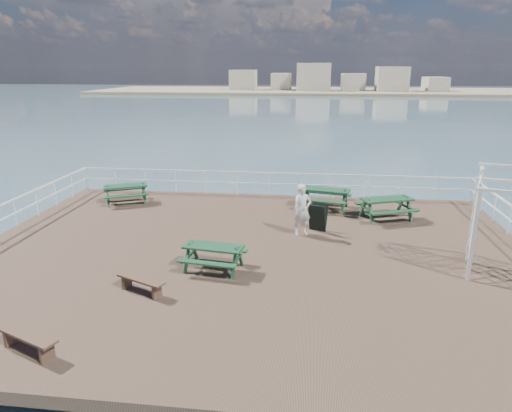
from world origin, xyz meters
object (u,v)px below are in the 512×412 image
at_px(flat_bench_near, 28,338).
at_px(person, 302,210).
at_px(flat_bench_far, 141,282).
at_px(picnic_table_d, 214,252).
at_px(picnic_table_a, 126,190).
at_px(picnic_table_b, 325,194).
at_px(picnic_table_c, 387,204).

height_order(flat_bench_near, person, person).
bearing_deg(person, flat_bench_far, -154.46).
bearing_deg(picnic_table_d, flat_bench_far, -125.66).
xyz_separation_m(picnic_table_d, flat_bench_far, (-1.58, -1.65, -0.22)).
relative_size(flat_bench_near, flat_bench_far, 1.06).
distance_m(picnic_table_a, person, 8.30).
xyz_separation_m(picnic_table_b, picnic_table_c, (2.33, -1.08, -0.01)).
bearing_deg(picnic_table_d, picnic_table_a, 137.79).
xyz_separation_m(picnic_table_c, flat_bench_far, (-7.27, -7.00, -0.30)).
distance_m(picnic_table_a, picnic_table_c, 10.96).
bearing_deg(picnic_table_b, flat_bench_far, -108.22).
bearing_deg(picnic_table_c, flat_bench_far, -156.55).
bearing_deg(picnic_table_b, picnic_table_a, -165.95).
xyz_separation_m(flat_bench_near, person, (5.44, 7.69, 0.58)).
xyz_separation_m(picnic_table_b, flat_bench_far, (-4.94, -8.08, -0.31)).
bearing_deg(flat_bench_near, picnic_table_b, 81.92).
bearing_deg(flat_bench_far, person, 74.49).
relative_size(picnic_table_b, flat_bench_near, 1.50).
xyz_separation_m(picnic_table_a, picnic_table_c, (10.91, -0.96, 0.04)).
relative_size(flat_bench_near, person, 0.84).
xyz_separation_m(flat_bench_far, person, (4.06, 4.89, 0.60)).
bearing_deg(picnic_table_a, picnic_table_d, -75.43).
relative_size(picnic_table_d, person, 1.04).
height_order(picnic_table_a, flat_bench_near, picnic_table_a).
bearing_deg(flat_bench_near, picnic_table_c, 70.64).
bearing_deg(picnic_table_c, flat_bench_near, -151.88).
bearing_deg(flat_bench_near, picnic_table_a, 123.94).
bearing_deg(person, picnic_table_d, -152.17).
relative_size(picnic_table_c, flat_bench_near, 1.55).
distance_m(picnic_table_a, picnic_table_b, 8.59).
bearing_deg(picnic_table_a, person, -46.83).
distance_m(picnic_table_c, flat_bench_near, 13.08).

